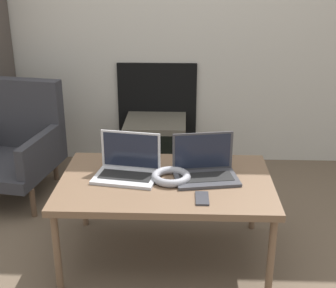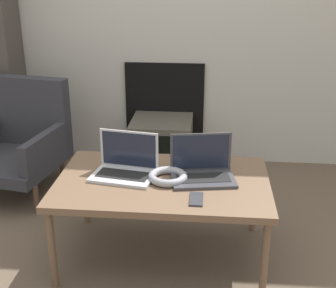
# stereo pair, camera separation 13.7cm
# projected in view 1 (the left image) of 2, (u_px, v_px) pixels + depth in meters

# --- Properties ---
(ground_plane) EXTENTS (14.00, 14.00, 0.00)m
(ground_plane) POSITION_uv_depth(u_px,v_px,m) (164.00, 282.00, 2.39)
(ground_plane) COLOR brown
(table) EXTENTS (1.11, 0.70, 0.47)m
(table) POSITION_uv_depth(u_px,v_px,m) (166.00, 186.00, 2.45)
(table) COLOR brown
(table) RESTS_ON ground_plane
(laptop_left) EXTENTS (0.36, 0.27, 0.22)m
(laptop_left) POSITION_uv_depth(u_px,v_px,m) (128.00, 167.00, 2.47)
(laptop_left) COLOR #B2B2B7
(laptop_left) RESTS_ON table
(laptop_right) EXTENTS (0.36, 0.27, 0.22)m
(laptop_right) POSITION_uv_depth(u_px,v_px,m) (205.00, 168.00, 2.45)
(laptop_right) COLOR #38383D
(laptop_right) RESTS_ON table
(headphones) EXTENTS (0.21, 0.21, 0.04)m
(headphones) POSITION_uv_depth(u_px,v_px,m) (171.00, 177.00, 2.42)
(headphones) COLOR gray
(headphones) RESTS_ON table
(phone) EXTENTS (0.06, 0.13, 0.01)m
(phone) POSITION_uv_depth(u_px,v_px,m) (202.00, 198.00, 2.24)
(phone) COLOR #333338
(phone) RESTS_ON table
(tv) EXTENTS (0.46, 0.45, 0.41)m
(tv) POSITION_uv_depth(u_px,v_px,m) (156.00, 146.00, 3.60)
(tv) COLOR #4C473D
(tv) RESTS_ON ground_plane
(armchair) EXTENTS (0.70, 0.74, 0.77)m
(armchair) POSITION_uv_depth(u_px,v_px,m) (13.00, 141.00, 3.24)
(armchair) COLOR #2D2D33
(armchair) RESTS_ON ground_plane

